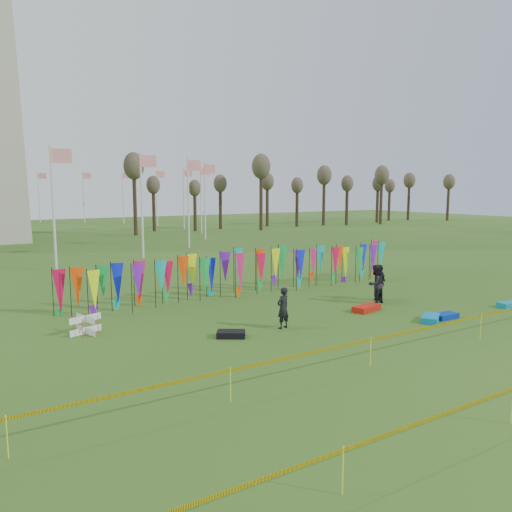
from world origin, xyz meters
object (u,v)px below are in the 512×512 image
person_mid (375,284)px  kite_bag_turquoise (431,318)px  kite_bag_blue (446,316)px  kite_bag_red (366,308)px  kite_bag_teal (511,305)px  person_left (283,308)px  person_right (380,282)px  box_kite (86,325)px  kite_bag_black (231,334)px

person_mid → kite_bag_turquoise: 3.55m
person_mid → kite_bag_blue: bearing=91.3°
kite_bag_red → kite_bag_teal: (5.98, -2.86, -0.01)m
kite_bag_turquoise → kite_bag_red: size_ratio=0.89×
person_left → person_right: person_right is taller
box_kite → kite_bag_red: box_kite is taller
kite_bag_black → kite_bag_teal: kite_bag_black is taller
person_right → kite_bag_teal: (3.94, -4.10, -0.74)m
person_mid → kite_bag_teal: (4.62, -3.72, -0.79)m
kite_bag_turquoise → kite_bag_black: bearing=163.6°
person_mid → kite_bag_red: 1.79m
person_right → kite_bag_red: (-2.05, -1.24, -0.72)m
person_right → kite_bag_turquoise: person_right is taller
kite_bag_black → kite_bag_turquoise: bearing=-16.4°
kite_bag_red → kite_bag_black: kite_bag_red is taller
person_right → kite_bag_teal: size_ratio=1.45×
kite_bag_turquoise → kite_bag_red: bearing=110.6°
person_left → kite_bag_blue: size_ratio=1.51×
box_kite → person_left: person_left is taller
kite_bag_teal → box_kite: bearing=161.6°
person_left → kite_bag_red: 4.67m
box_kite → person_right: 13.27m
person_right → kite_bag_teal: person_right is taller
kite_bag_teal → kite_bag_turquoise: bearing=176.8°
person_right → kite_bag_teal: bearing=113.1°
box_kite → kite_bag_black: bearing=-36.0°
person_left → kite_bag_black: (-2.22, 0.03, -0.67)m
person_left → kite_bag_red: (4.61, 0.32, -0.66)m
kite_bag_turquoise → kite_bag_blue: (0.86, -0.04, -0.01)m
person_mid → person_right: 0.79m
box_kite → kite_bag_blue: 14.05m
kite_bag_turquoise → kite_bag_black: 8.13m
person_right → kite_bag_blue: size_ratio=1.63×
box_kite → kite_bag_black: box_kite is taller
kite_bag_red → kite_bag_teal: bearing=-25.6°
kite_bag_blue → kite_bag_teal: size_ratio=0.89×
person_left → kite_bag_turquoise: bearing=144.2°
person_right → kite_bag_turquoise: size_ratio=1.41×
kite_bag_blue → person_left: bearing=160.3°
person_left → kite_bag_blue: person_left is taller
person_left → person_right: bearing=179.5°
person_mid → kite_bag_teal: bearing=134.7°
kite_bag_red → kite_bag_teal: size_ratio=1.16×
kite_bag_teal → kite_bag_black: bearing=168.7°
kite_bag_teal → person_right: bearing=133.8°
box_kite → kite_bag_turquoise: (12.09, -5.41, -0.23)m
box_kite → person_right: person_right is taller
kite_bag_turquoise → kite_bag_black: size_ratio=1.21×
kite_bag_turquoise → kite_bag_red: (-0.97, 2.58, 0.00)m
kite_bag_black → kite_bag_red: bearing=2.4°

